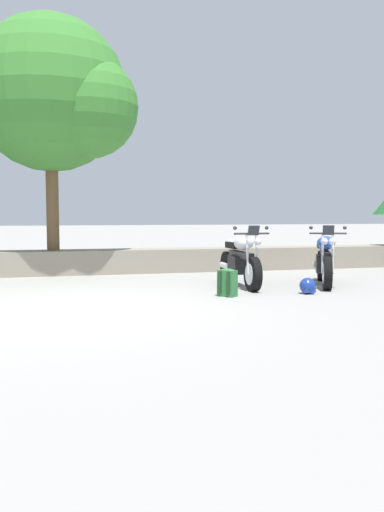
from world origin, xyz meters
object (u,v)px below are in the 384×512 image
rider_helmet (308,286)px  motorcycle_blue_far_right (325,260)px  motorcycle_silver_centre (240,261)px  leafy_tree_mid_left (58,97)px  rider_backpack (228,282)px

rider_helmet → motorcycle_blue_far_right: bearing=49.2°
motorcycle_silver_centre → leafy_tree_mid_left: (-3.27, 2.93, 3.49)m
rider_backpack → rider_helmet: 1.44m
motorcycle_silver_centre → leafy_tree_mid_left: 5.61m
rider_backpack → leafy_tree_mid_left: 6.11m
motorcycle_silver_centre → rider_backpack: motorcycle_silver_centre is taller
motorcycle_blue_far_right → rider_backpack: size_ratio=4.13×
motorcycle_silver_centre → rider_helmet: size_ratio=7.37×
rider_helmet → leafy_tree_mid_left: size_ratio=0.05×
leafy_tree_mid_left → rider_helmet: bearing=-45.3°
rider_helmet → leafy_tree_mid_left: bearing=134.7°
motorcycle_silver_centre → rider_backpack: size_ratio=4.39×
motorcycle_silver_centre → leafy_tree_mid_left: bearing=138.2°
motorcycle_blue_far_right → rider_backpack: 2.45m
motorcycle_silver_centre → leafy_tree_mid_left: size_ratio=0.39×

